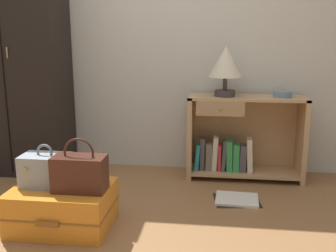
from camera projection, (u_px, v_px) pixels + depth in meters
The scene contains 10 objects.
ground_plane at pixel (119, 244), 2.31m from camera, with size 9.00×9.00×0.00m, color olive.
back_wall at pixel (156, 25), 3.47m from camera, with size 6.40×0.10×2.60m, color beige.
wardrobe at pixel (16, 52), 3.38m from camera, with size 0.84×0.47×2.15m.
bookshelf at pixel (240, 139), 3.36m from camera, with size 0.98×0.36×0.71m.
table_lamp at pixel (226, 64), 3.21m from camera, with size 0.27×0.27×0.42m.
bowl at pixel (283, 94), 3.22m from camera, with size 0.15×0.15×0.05m, color slate.
suitcase_large at pixel (63, 207), 2.50m from camera, with size 0.62×0.48×0.27m.
train_case at pixel (46, 170), 2.47m from camera, with size 0.30×0.20×0.27m.
handbag at pixel (80, 173), 2.39m from camera, with size 0.32×0.17×0.34m.
open_book_on_floor at pixel (237, 199), 2.92m from camera, with size 0.36×0.31×0.02m.
Camera 1 is at (0.55, -2.04, 1.19)m, focal length 41.77 mm.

